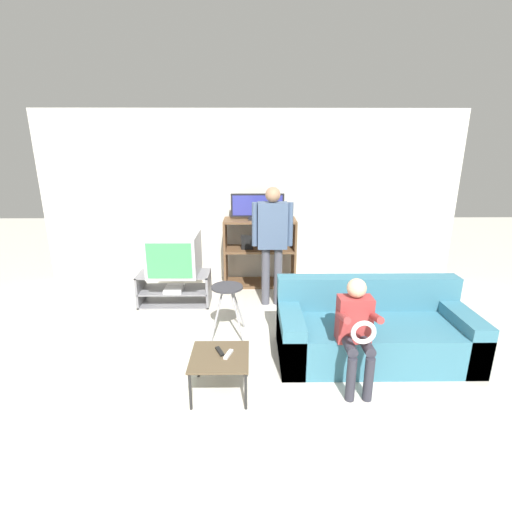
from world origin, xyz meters
The scene contains 13 objects.
ground_plane centered at (0.00, 0.00, 0.00)m, with size 18.00×18.00×0.00m, color beige.
wall_back centered at (0.00, 3.88, 1.30)m, with size 6.40×0.06×2.60m.
tv_stand centered at (-1.03, 2.87, 0.22)m, with size 0.96×0.44×0.44m.
television_main centered at (-1.01, 2.87, 0.70)m, with size 0.64×0.64×0.54m.
media_shelf centered at (0.14, 3.58, 0.53)m, with size 1.08×0.46×1.03m.
television_flat centered at (0.10, 3.57, 1.21)m, with size 0.78×0.20×0.38m.
folding_stool centered at (-0.25, 1.96, 0.49)m, with size 0.39×0.40×0.61m.
snack_table centered at (-0.26, 0.95, 0.32)m, with size 0.50×0.50×0.36m.
remote_control_black centered at (-0.26, 1.00, 0.37)m, with size 0.04×0.14×0.02m, color black.
remote_control_white centered at (-0.19, 0.95, 0.37)m, with size 0.04×0.14×0.02m, color silver.
couch centered at (1.25, 1.54, 0.27)m, with size 1.92×0.85×0.76m.
person_standing_adult centered at (0.29, 2.83, 0.96)m, with size 0.53×0.20×1.59m.
person_seated_child centered at (0.93, 1.05, 0.58)m, with size 0.33×0.43×0.99m.
Camera 1 is at (0.02, -1.85, 2.10)m, focal length 26.00 mm.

